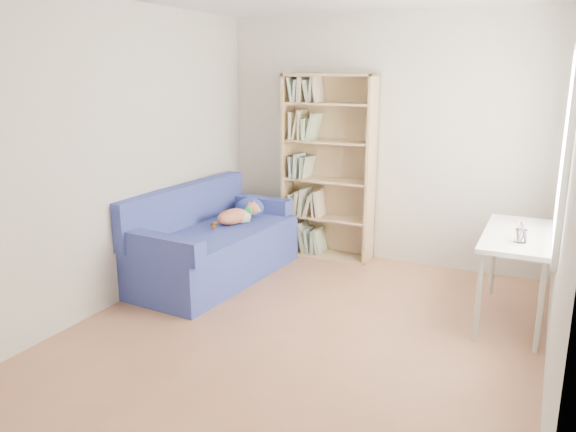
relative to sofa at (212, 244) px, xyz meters
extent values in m
plane|color=#8C593F|center=(1.34, -0.72, -0.34)|extent=(4.00, 4.00, 0.00)
cube|color=silver|center=(1.34, 1.28, 0.96)|extent=(3.50, 0.04, 2.60)
cube|color=silver|center=(1.34, -2.72, 0.96)|extent=(3.50, 0.04, 2.60)
cube|color=silver|center=(-0.41, -0.72, 0.96)|extent=(0.04, 4.00, 2.60)
cube|color=silver|center=(3.09, -0.72, 0.96)|extent=(0.04, 4.00, 2.60)
cube|color=white|center=(3.08, -0.12, 1.16)|extent=(0.01, 1.20, 1.30)
cube|color=navy|center=(0.04, -0.02, -0.11)|extent=(1.00, 1.90, 0.46)
cube|color=navy|center=(-0.31, -0.02, 0.35)|extent=(0.29, 1.85, 0.45)
cube|color=navy|center=(0.04, 0.82, 0.22)|extent=(0.88, 0.22, 0.20)
cube|color=navy|center=(0.04, -0.86, 0.22)|extent=(0.88, 0.22, 0.20)
cube|color=navy|center=(0.06, -0.02, 0.14)|extent=(0.97, 1.75, 0.05)
ellipsoid|color=#2D4192|center=(0.08, 0.64, 0.24)|extent=(0.30, 0.33, 0.23)
ellipsoid|color=#AE3413|center=(0.11, 0.23, 0.24)|extent=(0.30, 0.42, 0.15)
ellipsoid|color=silver|center=(0.17, 0.33, 0.23)|extent=(0.16, 0.19, 0.09)
ellipsoid|color=#39220F|center=(0.08, 0.18, 0.28)|extent=(0.17, 0.22, 0.07)
sphere|color=#AE3413|center=(0.13, 0.50, 0.28)|extent=(0.13, 0.13, 0.13)
cone|color=#AE3413|center=(0.11, 0.53, 0.34)|extent=(0.07, 0.07, 0.07)
cone|color=#AE3413|center=(0.11, 0.46, 0.34)|extent=(0.06, 0.07, 0.07)
cylinder|color=#28CA5C|center=(0.13, 0.43, 0.26)|extent=(0.11, 0.06, 0.10)
cylinder|color=#39220F|center=(0.09, 0.01, 0.21)|extent=(0.05, 0.15, 0.05)
cube|color=tan|center=(0.31, 1.11, 0.66)|extent=(0.03, 0.31, 1.99)
cube|color=tan|center=(1.28, 1.11, 0.66)|extent=(0.03, 0.31, 1.99)
cube|color=tan|center=(0.79, 1.11, 1.64)|extent=(1.00, 0.31, 0.03)
cube|color=tan|center=(0.79, 1.11, -0.32)|extent=(1.00, 0.31, 0.03)
cube|color=tan|center=(0.79, 1.25, 0.66)|extent=(1.00, 0.02, 1.99)
cube|color=white|center=(2.80, 0.20, 0.39)|extent=(0.53, 1.15, 0.04)
cylinder|color=silver|center=(3.02, 0.73, 0.02)|extent=(0.04, 0.04, 0.71)
cylinder|color=silver|center=(3.02, -0.33, 0.02)|extent=(0.04, 0.04, 0.71)
cylinder|color=silver|center=(2.59, 0.73, 0.02)|extent=(0.04, 0.04, 0.71)
cylinder|color=silver|center=(2.59, -0.33, 0.02)|extent=(0.04, 0.04, 0.71)
cylinder|color=white|center=(2.83, -0.06, 0.46)|extent=(0.09, 0.09, 0.10)
camera|label=1|loc=(2.98, -4.51, 1.67)|focal=35.00mm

